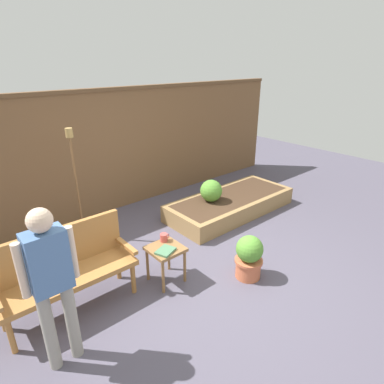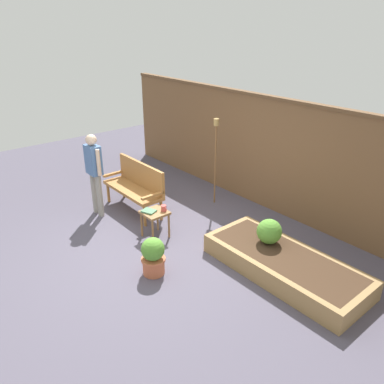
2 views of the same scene
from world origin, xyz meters
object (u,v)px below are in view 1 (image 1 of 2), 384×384
(book_on_table, at_px, (165,251))
(potted_boxwood, at_px, (249,257))
(cup_on_table, at_px, (164,238))
(tiki_torch, at_px, (74,166))
(garden_bench, at_px, (64,265))
(shrub_near_bench, at_px, (211,191))
(side_table, at_px, (166,253))
(person_by_bench, at_px, (51,277))

(book_on_table, relative_size, potted_boxwood, 0.38)
(cup_on_table, height_order, tiki_torch, tiki_torch)
(garden_bench, xyz_separation_m, shrub_near_bench, (2.76, 0.59, -0.05))
(cup_on_table, bearing_deg, book_on_table, -122.33)
(side_table, relative_size, potted_boxwood, 0.83)
(cup_on_table, distance_m, potted_boxwood, 1.09)
(book_on_table, bearing_deg, tiki_torch, 79.12)
(potted_boxwood, xyz_separation_m, tiki_torch, (-1.19, 2.32, 0.88))
(cup_on_table, height_order, potted_boxwood, potted_boxwood)
(tiki_torch, height_order, person_by_bench, tiki_torch)
(side_table, height_order, shrub_near_bench, shrub_near_bench)
(potted_boxwood, height_order, shrub_near_bench, shrub_near_bench)
(cup_on_table, xyz_separation_m, person_by_bench, (-1.48, -0.47, 0.40))
(shrub_near_bench, distance_m, tiki_torch, 2.26)
(garden_bench, xyz_separation_m, person_by_bench, (-0.31, -0.68, 0.39))
(shrub_near_bench, height_order, person_by_bench, person_by_bench)
(cup_on_table, bearing_deg, potted_boxwood, -44.74)
(cup_on_table, relative_size, book_on_table, 0.59)
(potted_boxwood, distance_m, person_by_bench, 2.35)
(book_on_table, xyz_separation_m, tiki_torch, (-0.29, 1.77, 0.68))
(potted_boxwood, bearing_deg, garden_bench, 153.36)
(garden_bench, distance_m, book_on_table, 1.12)
(garden_bench, bearing_deg, shrub_near_bench, 11.99)
(book_on_table, bearing_deg, potted_boxwood, -51.54)
(cup_on_table, bearing_deg, garden_bench, 169.61)
(tiki_torch, distance_m, person_by_bench, 2.30)
(person_by_bench, bearing_deg, cup_on_table, 17.61)
(garden_bench, distance_m, tiki_torch, 1.66)
(side_table, height_order, potted_boxwood, potted_boxwood)
(garden_bench, xyz_separation_m, cup_on_table, (1.17, -0.21, -0.02))
(garden_bench, distance_m, cup_on_table, 1.19)
(garden_bench, xyz_separation_m, potted_boxwood, (1.93, -0.97, -0.25))
(tiki_torch, relative_size, person_by_bench, 1.10)
(tiki_torch, bearing_deg, potted_boxwood, -62.89)
(cup_on_table, bearing_deg, shrub_near_bench, 26.73)
(side_table, bearing_deg, person_by_bench, -166.49)
(cup_on_table, height_order, person_by_bench, person_by_bench)
(side_table, bearing_deg, cup_on_table, 59.66)
(potted_boxwood, height_order, person_by_bench, person_by_bench)
(book_on_table, distance_m, potted_boxwood, 1.06)
(garden_bench, height_order, side_table, garden_bench)
(cup_on_table, xyz_separation_m, book_on_table, (-0.13, -0.21, -0.04))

